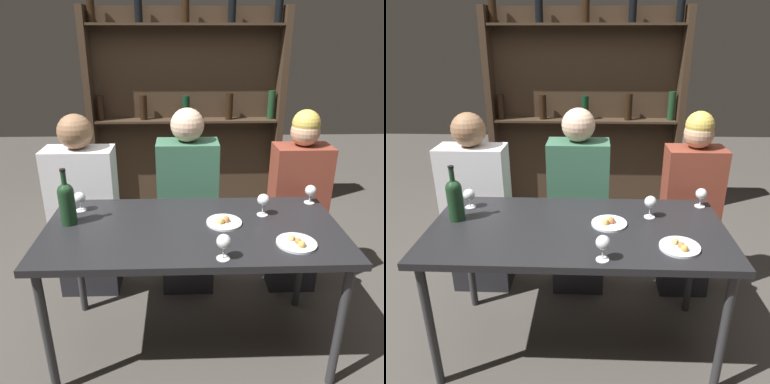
{
  "view_description": "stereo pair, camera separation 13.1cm",
  "coord_description": "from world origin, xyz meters",
  "views": [
    {
      "loc": [
        -0.06,
        -1.71,
        1.68
      ],
      "look_at": [
        0.0,
        0.11,
        0.92
      ],
      "focal_mm": 35.0,
      "sensor_mm": 36.0,
      "label": 1
    },
    {
      "loc": [
        0.07,
        -1.71,
        1.68
      ],
      "look_at": [
        0.0,
        0.11,
        0.92
      ],
      "focal_mm": 35.0,
      "sensor_mm": 36.0,
      "label": 2
    }
  ],
  "objects": [
    {
      "name": "ground_plane",
      "position": [
        0.0,
        0.0,
        0.0
      ],
      "size": [
        10.0,
        10.0,
        0.0
      ],
      "primitive_type": "plane",
      "color": "#47423D"
    },
    {
      "name": "dining_table",
      "position": [
        0.0,
        0.0,
        0.71
      ],
      "size": [
        1.53,
        0.74,
        0.77
      ],
      "color": "black",
      "rests_on": "ground_plane"
    },
    {
      "name": "wine_rack_wall",
      "position": [
        0.0,
        1.85,
        1.04
      ],
      "size": [
        1.82,
        0.21,
        2.04
      ],
      "color": "#38281C",
      "rests_on": "ground_plane"
    },
    {
      "name": "wine_bottle",
      "position": [
        -0.65,
        0.06,
        0.9
      ],
      "size": [
        0.08,
        0.08,
        0.3
      ],
      "color": "#19381E",
      "rests_on": "dining_table"
    },
    {
      "name": "wine_glass_0",
      "position": [
        -0.63,
        0.22,
        0.85
      ],
      "size": [
        0.07,
        0.07,
        0.11
      ],
      "color": "silver",
      "rests_on": "dining_table"
    },
    {
      "name": "wine_glass_1",
      "position": [
        0.12,
        -0.3,
        0.85
      ],
      "size": [
        0.07,
        0.07,
        0.12
      ],
      "color": "silver",
      "rests_on": "dining_table"
    },
    {
      "name": "wine_glass_2",
      "position": [
        0.7,
        0.28,
        0.84
      ],
      "size": [
        0.06,
        0.06,
        0.11
      ],
      "color": "silver",
      "rests_on": "dining_table"
    },
    {
      "name": "wine_glass_3",
      "position": [
        0.39,
        0.13,
        0.86
      ],
      "size": [
        0.07,
        0.07,
        0.12
      ],
      "color": "silver",
      "rests_on": "dining_table"
    },
    {
      "name": "food_plate_0",
      "position": [
        0.17,
        0.03,
        0.78
      ],
      "size": [
        0.19,
        0.19,
        0.04
      ],
      "color": "white",
      "rests_on": "dining_table"
    },
    {
      "name": "food_plate_1",
      "position": [
        0.49,
        -0.19,
        0.78
      ],
      "size": [
        0.19,
        0.19,
        0.04
      ],
      "color": "silver",
      "rests_on": "dining_table"
    },
    {
      "name": "seated_person_left",
      "position": [
        -0.7,
        0.55,
        0.59
      ],
      "size": [
        0.43,
        0.22,
        1.25
      ],
      "color": "#26262B",
      "rests_on": "ground_plane"
    },
    {
      "name": "seated_person_center",
      "position": [
        -0.01,
        0.55,
        0.61
      ],
      "size": [
        0.39,
        0.22,
        1.29
      ],
      "color": "#26262B",
      "rests_on": "ground_plane"
    },
    {
      "name": "seated_person_right",
      "position": [
        0.72,
        0.55,
        0.61
      ],
      "size": [
        0.36,
        0.22,
        1.27
      ],
      "color": "#26262B",
      "rests_on": "ground_plane"
    }
  ]
}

